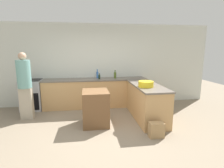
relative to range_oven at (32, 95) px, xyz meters
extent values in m
plane|color=gray|center=(1.98, -2.04, -0.47)|extent=(14.00, 14.00, 0.00)
cube|color=silver|center=(1.98, 0.33, 0.88)|extent=(8.00, 0.06, 2.70)
cube|color=tan|center=(1.98, 0.00, -0.02)|extent=(3.30, 0.60, 0.89)
cube|color=#6B6056|center=(1.98, 0.00, 0.44)|extent=(3.33, 0.63, 0.04)
cube|color=tan|center=(3.30, -1.20, -0.02)|extent=(0.66, 1.79, 0.89)
cube|color=#6B6056|center=(3.30, -1.20, 0.44)|extent=(0.69, 1.82, 0.04)
cube|color=#ADADB2|center=(0.00, 0.00, 0.00)|extent=(0.63, 0.60, 0.93)
cube|color=black|center=(0.00, -0.30, -0.14)|extent=(0.53, 0.01, 0.52)
cube|color=black|center=(0.00, 0.00, 0.47)|extent=(0.58, 0.55, 0.01)
cube|color=brown|center=(1.91, -1.43, -0.04)|extent=(0.63, 0.72, 0.86)
cylinder|color=yellow|center=(3.18, -1.46, 0.53)|extent=(0.38, 0.38, 0.14)
cylinder|color=black|center=(2.11, -0.07, 0.53)|extent=(0.06, 0.06, 0.13)
cylinder|color=black|center=(2.11, -0.07, 0.62)|extent=(0.03, 0.03, 0.05)
cylinder|color=#475B1E|center=(2.63, 0.00, 0.56)|extent=(0.08, 0.08, 0.20)
cylinder|color=#475B1E|center=(2.63, 0.00, 0.70)|extent=(0.03, 0.03, 0.08)
cylinder|color=#386BB7|center=(2.06, 0.15, 0.56)|extent=(0.07, 0.07, 0.21)
cylinder|color=#386BB7|center=(2.06, 0.15, 0.71)|extent=(0.03, 0.03, 0.08)
cube|color=#ADA38E|center=(0.08, -0.79, -0.04)|extent=(0.32, 0.19, 0.86)
cylinder|color=#6BA39E|center=(0.08, -0.79, 0.76)|extent=(0.35, 0.35, 0.73)
sphere|color=tan|center=(0.08, -0.79, 1.22)|extent=(0.20, 0.20, 0.20)
cube|color=#A88456|center=(3.16, -2.29, -0.31)|extent=(0.31, 0.20, 0.33)
camera|label=1|loc=(1.72, -5.60, 1.37)|focal=28.00mm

